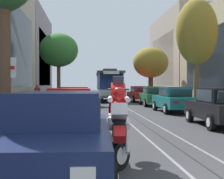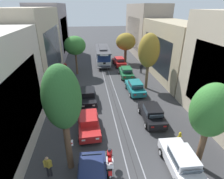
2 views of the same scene
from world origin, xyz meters
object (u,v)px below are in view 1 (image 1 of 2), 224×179
Objects in this scene: parked_car_navy_near_left at (58,136)px; street_tree_kerb_right_second at (197,33)px; parked_car_teal_mid_right at (174,99)px; street_sign_post at (8,93)px; pedestrian_on_left_pavement at (183,94)px; motorcycle_with_rider at (119,119)px; parked_car_black_second_right at (221,107)px; parked_car_red_second_left at (69,109)px; street_tree_kerb_right_mid at (151,63)px; street_tree_kerb_left_second at (59,50)px; cable_car_trolley at (109,85)px; parked_car_red_fifth_right at (140,94)px; parked_car_green_fourth_right at (154,96)px; pedestrian_on_right_pavement at (37,93)px; parked_car_black_mid_left at (74,101)px.

parked_car_navy_near_left is 16.74m from street_tree_kerb_right_second.
street_sign_post reaches higher than parked_car_teal_mid_right.
street_tree_kerb_right_second is 7.39m from pedestrian_on_left_pavement.
parked_car_navy_near_left is 2.40m from street_sign_post.
street_sign_post is (-7.31, -11.07, 0.72)m from parked_car_teal_mid_right.
motorcycle_with_rider is at bearing -111.68° from parked_car_teal_mid_right.
street_sign_post reaches higher than parked_car_black_second_right.
street_tree_kerb_right_second is 15.73m from street_sign_post.
parked_car_teal_mid_right is 12.98m from motorcycle_with_rider.
parked_car_black_second_right is at bearing 7.12° from parked_car_red_second_left.
street_tree_kerb_left_second is at bearing -149.13° from street_tree_kerb_right_mid.
cable_car_trolley is at bearing 80.20° from street_sign_post.
parked_car_red_second_left is 2.32× the size of motorcycle_with_rider.
parked_car_navy_near_left and parked_car_black_second_right have the same top height.
street_sign_post is (-7.39, -4.76, 0.72)m from parked_car_black_second_right.
street_tree_kerb_right_mid is 3.00× the size of motorcycle_with_rider.
street_tree_kerb_right_mid is at bearing 52.06° from parked_car_red_fifth_right.
street_sign_post is at bearing -147.25° from parked_car_black_second_right.
parked_car_green_fourth_right is 8.76m from street_tree_kerb_right_mid.
motorcycle_with_rider is at bearing -81.62° from street_tree_kerb_left_second.
parked_car_red_second_left is at bearing -107.74° from parked_car_red_fifth_right.
parked_car_red_second_left is 6.23m from parked_car_black_second_right.
street_tree_kerb_right_mid reaches higher than pedestrian_on_left_pavement.
motorcycle_with_rider is at bearing -111.73° from pedestrian_on_left_pavement.
street_tree_kerb_left_second is (-7.78, 8.23, 3.88)m from parked_car_teal_mid_right.
parked_car_navy_near_left is at bearing -103.48° from parked_car_red_fifth_right.
parked_car_red_second_left is 2.65× the size of pedestrian_on_left_pavement.
street_tree_kerb_right_second reaches higher than parked_car_teal_mid_right.
motorcycle_with_rider is (2.99, -20.29, -3.68)m from street_tree_kerb_left_second.
parked_car_red_fifth_right is 2.65× the size of pedestrian_on_left_pavement.
motorcycle_with_rider is 20.69m from pedestrian_on_left_pavement.
parked_car_red_fifth_right is at bearing 13.54° from pedestrian_on_right_pavement.
parked_car_teal_mid_right is 7.72m from pedestrian_on_left_pavement.
parked_car_navy_near_left is 2.64× the size of pedestrian_on_left_pavement.
parked_car_black_mid_left is 14.80m from parked_car_red_fifth_right.
parked_car_red_second_left is at bearing -77.37° from pedestrian_on_right_pavement.
parked_car_black_second_right is (6.07, 6.63, 0.00)m from parked_car_navy_near_left.
pedestrian_on_left_pavement is (1.36, -6.62, -3.09)m from street_tree_kerb_right_mid.
cable_car_trolley reaches higher than pedestrian_on_left_pavement.
parked_car_navy_near_left is 0.48× the size of cable_car_trolley.
parked_car_teal_mid_right is 11.98m from street_tree_kerb_left_second.
parked_car_black_mid_left is 11.76m from pedestrian_on_right_pavement.
parked_car_navy_near_left is at bearing -105.67° from street_tree_kerb_right_mid.
pedestrian_on_right_pavement reaches higher than pedestrian_on_left_pavement.
street_sign_post is (-9.17, -12.25, -3.64)m from street_tree_kerb_right_second.
parked_car_teal_mid_right is 13.29m from street_sign_post.
street_tree_kerb_right_mid reaches higher than pedestrian_on_right_pavement.
pedestrian_on_left_pavement is 20.89m from street_sign_post.
street_sign_post is at bearing -107.60° from parked_car_red_fifth_right.
parked_car_green_fourth_right is at bearing -69.22° from cable_car_trolley.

